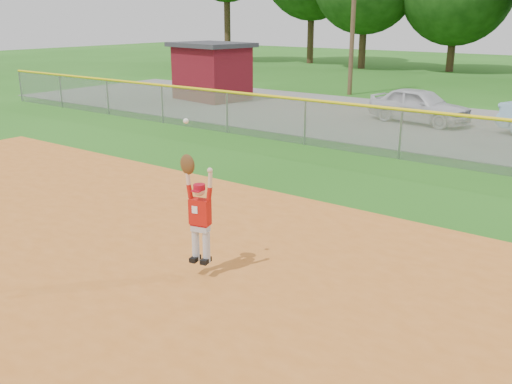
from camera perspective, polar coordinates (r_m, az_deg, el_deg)
ground at (r=9.73m, az=-10.15°, el=-8.30°), size 120.00×120.00×0.00m
parking_strip at (r=23.22m, az=19.96°, el=6.02°), size 44.00×10.00×0.03m
car_white_a at (r=23.68m, az=16.03°, el=8.32°), size 4.25×2.23×1.38m
utility_shed at (r=29.28m, az=-4.45°, el=11.98°), size 4.18×3.48×2.83m
outfield_fence at (r=17.49m, az=14.28°, el=6.00°), size 40.06×0.10×1.55m
ballplayer at (r=9.17m, az=-5.80°, el=-1.80°), size 0.59×0.30×2.35m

